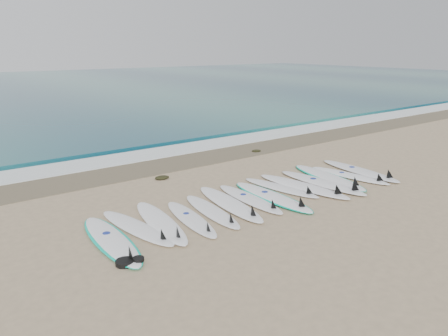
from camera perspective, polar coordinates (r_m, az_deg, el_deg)
ground at (r=10.58m, az=4.56°, el=-3.97°), size 120.00×120.00×0.00m
wet_sand_band at (r=13.77m, az=-6.81°, el=0.65°), size 120.00×1.80×0.01m
foam_band at (r=14.96m, az=-9.54°, el=1.81°), size 120.00×1.40×0.04m
wave_crest at (r=16.26m, az=-12.01°, el=2.91°), size 120.00×1.00×0.10m
surfboard_0 at (r=8.51m, az=-14.44°, el=-9.15°), size 0.80×2.68×0.34m
surfboard_1 at (r=8.94m, az=-11.17°, el=-7.67°), size 0.80×2.48×0.31m
surfboard_2 at (r=9.11m, az=-8.18°, el=-7.04°), size 0.94×2.68×0.34m
surfboard_3 at (r=9.23m, az=-4.24°, el=-6.66°), size 0.82×2.34×0.29m
surfboard_4 at (r=9.61m, az=-1.49°, el=-5.69°), size 0.79×2.39×0.30m
surfboard_5 at (r=10.03m, az=0.88°, el=-4.68°), size 0.94×2.80×0.35m
surfboard_6 at (r=10.37m, az=3.52°, el=-4.06°), size 0.68×2.47×0.31m
surfboard_7 at (r=10.57m, az=6.40°, el=-3.75°), size 0.75×2.74×0.34m
surfboard_8 at (r=11.25m, az=7.63°, el=-2.59°), size 0.84×2.37×0.30m
surfboard_9 at (r=11.42m, az=10.52°, el=-2.38°), size 0.89×2.87×0.36m
surfboard_10 at (r=11.82m, az=12.88°, el=-1.89°), size 0.69×2.81×0.36m
surfboard_11 at (r=12.38m, az=13.59°, el=-1.18°), size 1.14×2.90×0.36m
surfboard_12 at (r=12.70m, az=16.29°, el=-0.95°), size 0.78×2.47×0.31m
surfboard_13 at (r=13.22m, az=17.49°, el=-0.36°), size 0.82×2.83×0.36m
seaweed_near at (r=12.18m, az=-8.10°, el=-1.23°), size 0.41×0.32×0.08m
seaweed_far at (r=15.19m, az=4.24°, el=2.25°), size 0.35×0.27×0.07m
leash_coil at (r=7.67m, az=-12.43°, el=-11.88°), size 0.46×0.36×0.11m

